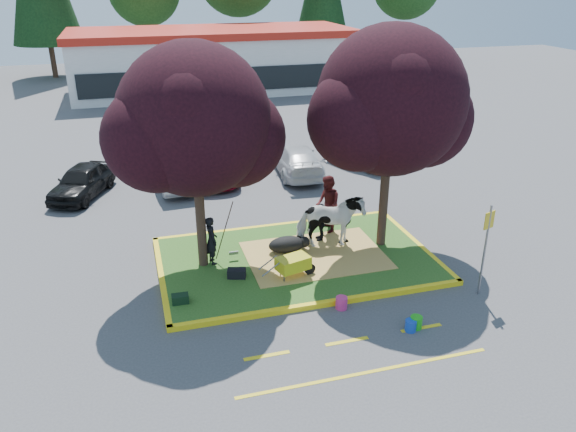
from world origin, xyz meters
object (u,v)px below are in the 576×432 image
object	(u,v)px
sign_post	(486,240)
car_silver	(175,168)
calf	(287,244)
handler	(211,240)
cow	(330,222)
bucket_blue	(411,326)
car_black	(82,181)
wheelbarrow	(293,263)
bucket_green	(416,322)
bucket_pink	(341,303)

from	to	relation	value
sign_post	car_silver	world-z (taller)	sign_post
calf	handler	bearing A→B (deg)	169.26
calf	sign_post	xyz separation A→B (m)	(4.47, -3.66, 1.26)
cow	car_silver	world-z (taller)	cow
bucket_blue	car_black	distance (m)	14.45
wheelbarrow	sign_post	bearing A→B (deg)	-39.77
bucket_blue	car_silver	size ratio (longest dim) A/B	0.07
handler	car_silver	distance (m)	7.55
cow	car_black	bearing A→B (deg)	54.84
bucket_green	bucket_blue	size ratio (longest dim) A/B	1.08
handler	wheelbarrow	size ratio (longest dim) A/B	0.89
car_black	bucket_green	bearing A→B (deg)	-30.49
bucket_green	bucket_blue	xyz separation A→B (m)	(-0.19, -0.08, -0.01)
handler	bucket_pink	bearing A→B (deg)	-148.47
handler	wheelbarrow	bearing A→B (deg)	-136.44
car_silver	handler	bearing A→B (deg)	89.15
cow	wheelbarrow	xyz separation A→B (m)	(-1.66, -1.53, -0.44)
bucket_green	car_black	bearing A→B (deg)	125.41
wheelbarrow	sign_post	distance (m)	5.28
cow	sign_post	xyz separation A→B (m)	(3.07, -3.62, 0.64)
bucket_pink	car_black	xyz separation A→B (m)	(-6.92, 10.46, 0.46)
bucket_pink	bucket_blue	distance (m)	1.92
sign_post	handler	bearing A→B (deg)	133.38
calf	car_black	bearing A→B (deg)	119.47
calf	car_silver	size ratio (longest dim) A/B	0.27
cow	bucket_blue	distance (m)	4.77
bucket_green	car_silver	world-z (taller)	car_silver
car_silver	bucket_blue	bearing A→B (deg)	106.94
cow	car_silver	size ratio (longest dim) A/B	0.47
calf	handler	xyz separation A→B (m)	(-2.35, -0.05, 0.49)
bucket_blue	car_silver	bearing A→B (deg)	110.44
calf	car_silver	distance (m)	7.96
bucket_green	bucket_blue	distance (m)	0.21
cow	handler	size ratio (longest dim) A/B	1.39
handler	bucket_pink	size ratio (longest dim) A/B	4.42
calf	bucket_blue	bearing A→B (deg)	-80.58
bucket_green	bucket_pink	bearing A→B (deg)	137.52
calf	bucket_green	world-z (taller)	calf
calf	car_silver	xyz separation A→B (m)	(-2.69, 7.49, 0.32)
cow	calf	size ratio (longest dim) A/B	1.78
car_black	bucket_pink	bearing A→B (deg)	-32.41
handler	bucket_blue	bearing A→B (deg)	-148.48
handler	bucket_pink	world-z (taller)	handler
bucket_pink	handler	bearing A→B (deg)	132.05
bucket_pink	car_black	size ratio (longest dim) A/B	0.09
bucket_blue	sign_post	bearing A→B (deg)	21.81
calf	wheelbarrow	distance (m)	1.60
bucket_pink	bucket_green	bearing A→B (deg)	-42.48
bucket_pink	car_black	bearing A→B (deg)	123.49
car_black	bucket_blue	bearing A→B (deg)	-31.28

